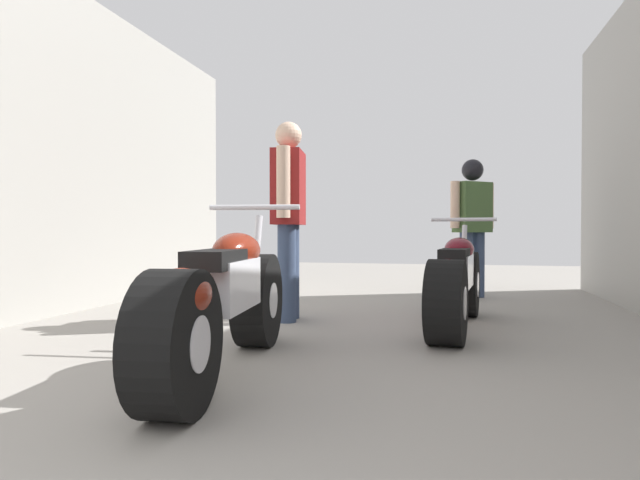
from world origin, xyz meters
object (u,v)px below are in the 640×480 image
motorcycle_black_naked (456,284)px  mechanic_in_blue (289,208)px  mechanic_with_helmet (472,215)px  motorcycle_maroon_cruiser (223,302)px

motorcycle_black_naked → mechanic_in_blue: bearing=174.8°
motorcycle_black_naked → mechanic_with_helmet: bearing=84.1°
motorcycle_maroon_cruiser → motorcycle_black_naked: size_ratio=1.06×
mechanic_in_blue → mechanic_with_helmet: size_ratio=1.07×
motorcycle_black_naked → mechanic_in_blue: size_ratio=1.12×
mechanic_with_helmet → mechanic_in_blue: bearing=-129.2°
motorcycle_black_naked → mechanic_with_helmet: 2.28m
mechanic_in_blue → mechanic_with_helmet: mechanic_in_blue is taller
motorcycle_black_naked → mechanic_with_helmet: size_ratio=1.20×
mechanic_in_blue → mechanic_with_helmet: 2.65m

